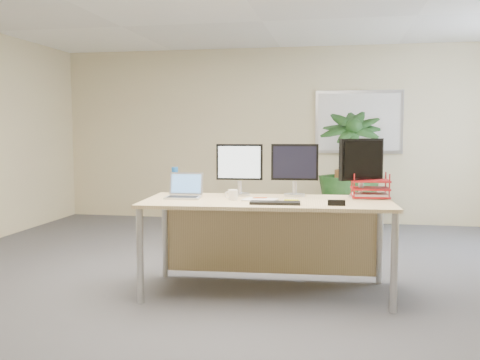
% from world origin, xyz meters
% --- Properties ---
extents(floor, '(8.00, 8.00, 0.00)m').
position_xyz_m(floor, '(0.00, 0.00, 0.00)').
color(floor, '#424246').
rests_on(floor, ground).
extents(back_wall, '(7.00, 0.04, 2.70)m').
position_xyz_m(back_wall, '(0.00, 4.00, 1.35)').
color(back_wall, beige).
rests_on(back_wall, floor).
extents(whiteboard, '(1.30, 0.04, 0.95)m').
position_xyz_m(whiteboard, '(1.20, 3.97, 1.55)').
color(whiteboard, silver).
rests_on(whiteboard, back_wall).
extents(desk, '(2.20, 1.04, 0.82)m').
position_xyz_m(desk, '(0.30, 0.35, 0.65)').
color(desk, '#D2B47C').
rests_on(desk, floor).
extents(floor_plant, '(0.88, 0.88, 1.50)m').
position_xyz_m(floor_plant, '(1.06, 3.40, 0.75)').
color(floor_plant, '#143716').
rests_on(floor_plant, floor).
extents(monitor_left, '(0.43, 0.19, 0.48)m').
position_xyz_m(monitor_left, '(0.01, 0.51, 1.10)').
color(monitor_left, '#BBBCC1').
rests_on(monitor_left, desk).
extents(monitor_right, '(0.43, 0.20, 0.48)m').
position_xyz_m(monitor_right, '(0.52, 0.56, 1.10)').
color(monitor_right, '#BBBCC1').
rests_on(monitor_right, desk).
extents(monitor_dark, '(0.40, 0.33, 0.53)m').
position_xyz_m(monitor_dark, '(1.12, 0.53, 1.13)').
color(monitor_dark, '#BBBCC1').
rests_on(monitor_dark, desk).
extents(laptop, '(0.32, 0.29, 0.22)m').
position_xyz_m(laptop, '(-0.44, 0.26, 0.88)').
color(laptop, silver).
rests_on(laptop, desk).
extents(keyboard, '(0.42, 0.16, 0.02)m').
position_xyz_m(keyboard, '(0.41, -0.01, 0.84)').
color(keyboard, black).
rests_on(keyboard, desk).
extents(coffee_mug, '(0.12, 0.08, 0.09)m').
position_xyz_m(coffee_mug, '(0.02, 0.18, 0.87)').
color(coffee_mug, white).
rests_on(coffee_mug, desk).
extents(spiral_notebook, '(0.31, 0.26, 0.01)m').
position_xyz_m(spiral_notebook, '(0.25, 0.19, 0.83)').
color(spiral_notebook, silver).
rests_on(spiral_notebook, desk).
extents(orange_pen, '(0.12, 0.04, 0.01)m').
position_xyz_m(orange_pen, '(0.25, 0.23, 0.84)').
color(orange_pen, '#D64617').
rests_on(orange_pen, spiral_notebook).
extents(yellow_highlighter, '(0.12, 0.03, 0.02)m').
position_xyz_m(yellow_highlighter, '(0.53, 0.20, 0.83)').
color(yellow_highlighter, yellow).
rests_on(yellow_highlighter, desk).
extents(water_bottle, '(0.07, 0.07, 0.26)m').
position_xyz_m(water_bottle, '(-0.61, 0.50, 0.95)').
color(water_bottle, silver).
rests_on(water_bottle, desk).
extents(letter_tray, '(0.35, 0.27, 0.16)m').
position_xyz_m(letter_tray, '(1.20, 0.54, 0.89)').
color(letter_tray, '#A71418').
rests_on(letter_tray, desk).
extents(stapler, '(0.14, 0.05, 0.05)m').
position_xyz_m(stapler, '(0.91, -0.01, 0.85)').
color(stapler, black).
rests_on(stapler, desk).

